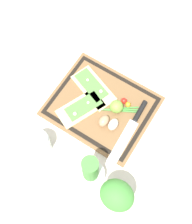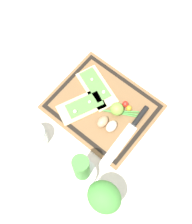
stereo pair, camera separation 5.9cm
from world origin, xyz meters
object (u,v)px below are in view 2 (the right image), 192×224
Objects in this scene: lime at (117,109)px; sauce_jar at (37,137)px; egg_brown at (103,122)px; knife at (133,126)px; pizza_slice_near at (97,87)px; pizza_slice_far at (82,106)px; cherry_tomato_yellow at (129,108)px; cherry_tomato_red at (125,104)px; herb_pot at (82,171)px; egg_pink at (111,126)px; herb_glass at (104,198)px.

sauce_jar is at bearing 59.79° from lime.
knife is at bearing -146.43° from egg_brown.
sauce_jar is at bearing 53.75° from egg_brown.
pizza_slice_near is 1.05× the size of pizza_slice_far.
pizza_slice_near and cherry_tomato_yellow have the same top height.
pizza_slice_near is at bearing -10.17° from knife.
egg_brown is 0.08m from lime.
pizza_slice_far is 0.12m from egg_brown.
cherry_tomato_red is at bearing -175.09° from pizza_slice_near.
knife is at bearing 140.54° from cherry_tomato_yellow.
cherry_tomato_yellow is (-0.05, -0.12, -0.01)m from egg_brown.
pizza_slice_far is 9.12× the size of cherry_tomato_yellow.
cherry_tomato_yellow is 0.40m from sauce_jar.
herb_pot is at bearing -178.65° from sauce_jar.
pizza_slice_near is 0.15m from cherry_tomato_red.
egg_pink is 0.96× the size of lime.
lime is 0.06m from cherry_tomato_yellow.
herb_glass reaches higher than knife.
cherry_tomato_red is 0.13× the size of herb_glass.
cherry_tomato_red is (-0.15, -0.01, 0.01)m from pizza_slice_near.
egg_pink is 0.31m from herb_glass.
egg_brown is at bearing -50.61° from herb_glass.
egg_brown is 0.24× the size of herb_pot.
cherry_tomato_yellow is (-0.01, -0.11, -0.01)m from egg_pink.
lime is 0.35m from sauce_jar.
herb_glass is at bearing 167.52° from herb_pot.
egg_pink is at bearing 87.05° from cherry_tomato_yellow.
cherry_tomato_yellow is at bearing -85.21° from herb_pot.
cherry_tomato_red is at bearing -81.45° from herb_pot.
egg_pink is 0.24× the size of herb_pot.
knife is 1.51× the size of herb_glass.
knife is at bearing -162.86° from pizza_slice_far.
herb_glass is (-0.36, 0.02, 0.08)m from sauce_jar.
sauce_jar reaches higher than egg_pink.
lime reaches higher than cherry_tomato_yellow.
herb_pot reaches higher than sauce_jar.
pizza_slice_far is at bearing -49.06° from herb_pot.
knife is 11.40× the size of cherry_tomato_red.
sauce_jar reaches higher than pizza_slice_far.
herb_pot is at bearing 98.55° from cherry_tomato_red.
cherry_tomato_red is (-0.01, -0.05, -0.01)m from lime.
pizza_slice_far is at bearing 41.51° from cherry_tomato_red.
pizza_slice_far and cherry_tomato_yellow have the same top height.
egg_brown is 0.13m from cherry_tomato_red.
knife is 0.08m from cherry_tomato_yellow.
herb_glass is (-0.20, 0.24, 0.09)m from egg_brown.
lime reaches higher than egg_brown.
pizza_slice_far is at bearing 17.14° from knife.
sauce_jar is at bearing 78.07° from pizza_slice_far.
herb_pot is at bearing -12.48° from herb_glass.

